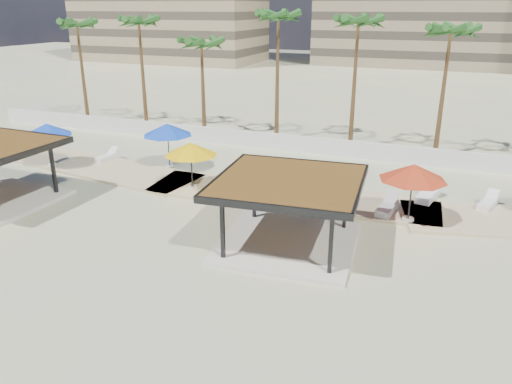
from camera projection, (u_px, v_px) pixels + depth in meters
ground at (197, 244)px, 22.24m from camera, size 200.00×200.00×0.00m
promenade at (293, 193)px, 28.18m from camera, size 44.45×7.97×0.24m
boundary_wall at (302, 144)px, 35.93m from camera, size 56.00×0.30×1.20m
pavilion_central at (288, 206)px, 21.53m from camera, size 6.65×6.65×3.11m
umbrella_a at (47, 130)px, 31.73m from camera, size 4.13×4.13×2.79m
umbrella_b at (191, 149)px, 27.75m from camera, size 3.33×3.33×2.68m
umbrella_c at (413, 172)px, 23.39m from camera, size 3.61×3.61×2.87m
umbrella_f at (167, 130)px, 31.56m from camera, size 3.69×3.69×2.83m
lounger_a at (107, 157)px, 33.79m from camera, size 0.83×1.95×0.71m
lounger_b at (387, 208)px, 25.26m from camera, size 0.92×2.20×0.81m
lounger_c at (428, 195)px, 26.94m from camera, size 1.20×2.45×0.89m
lounger_d at (488, 203)px, 25.91m from camera, size 1.13×1.97×0.71m
palm_a at (77, 28)px, 42.59m from camera, size 3.00×3.00×9.34m
palm_b at (139, 26)px, 40.76m from camera, size 3.00×3.00×9.61m
palm_c at (201, 47)px, 38.65m from camera, size 3.00×3.00×8.07m
palm_d at (278, 21)px, 36.58m from camera, size 3.00×3.00×10.11m
palm_e at (358, 27)px, 34.15m from camera, size 3.00×3.00×9.81m
palm_f at (450, 36)px, 32.40m from camera, size 3.00×3.00×9.29m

